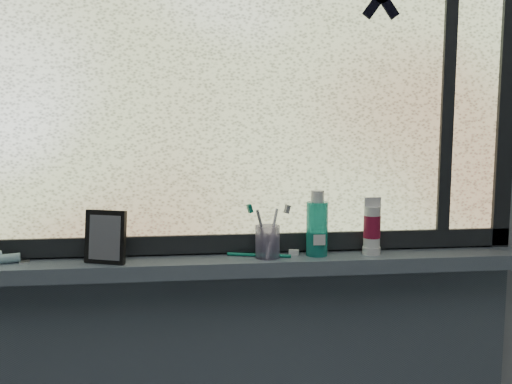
{
  "coord_description": "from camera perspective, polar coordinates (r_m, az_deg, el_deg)",
  "views": [
    {
      "loc": [
        -0.12,
        -0.26,
        1.39
      ],
      "look_at": [
        0.04,
        1.05,
        1.22
      ],
      "focal_mm": 40.0,
      "sensor_mm": 36.0,
      "label": 1
    }
  ],
  "objects": [
    {
      "name": "cream_tube",
      "position": [
        1.59,
        11.53,
        -3.16
      ],
      "size": [
        0.06,
        0.06,
        0.11
      ],
      "primitive_type": "cylinder",
      "rotation": [
        0.0,
        0.0,
        -0.27
      ],
      "color": "silver",
      "rests_on": "windowsill"
    },
    {
      "name": "frame_mullion",
      "position": [
        1.71,
        18.64,
        11.66
      ],
      "size": [
        0.03,
        0.03,
        1.0
      ],
      "primitive_type": "cube",
      "color": "black",
      "rests_on": "wall_back"
    },
    {
      "name": "window_pane",
      "position": [
        1.56,
        -2.33,
        12.48
      ],
      "size": [
        1.5,
        0.01,
        1.0
      ],
      "primitive_type": "cube",
      "color": "silver",
      "rests_on": "wall_back"
    },
    {
      "name": "windowsill",
      "position": [
        1.55,
        -2.08,
        -7.26
      ],
      "size": [
        1.62,
        0.14,
        0.04
      ],
      "primitive_type": "cube",
      "color": "slate",
      "rests_on": "wall_back"
    },
    {
      "name": "frame_bottom",
      "position": [
        1.58,
        -2.23,
        -5.08
      ],
      "size": [
        1.6,
        0.03,
        0.05
      ],
      "primitive_type": "cube",
      "color": "black",
      "rests_on": "windowsill"
    },
    {
      "name": "toothbrush_lying",
      "position": [
        1.55,
        0.3,
        -6.24
      ],
      "size": [
        0.21,
        0.08,
        0.01
      ],
      "primitive_type": null,
      "rotation": [
        0.0,
        0.0,
        -0.27
      ],
      "color": "#0C745A",
      "rests_on": "windowsill"
    },
    {
      "name": "wall_back",
      "position": [
        1.58,
        -2.34,
        2.24
      ],
      "size": [
        3.0,
        0.01,
        2.5
      ],
      "primitive_type": "cube",
      "color": "#9EA3A8",
      "rests_on": "ground"
    },
    {
      "name": "frame_right",
      "position": [
        1.79,
        23.82,
        11.21
      ],
      "size": [
        0.05,
        0.03,
        1.1
      ],
      "primitive_type": "cube",
      "color": "black",
      "rests_on": "wall_back"
    },
    {
      "name": "vanity_mirror",
      "position": [
        1.52,
        -14.82,
        -4.35
      ],
      "size": [
        0.12,
        0.09,
        0.14
      ],
      "primitive_type": "cube",
      "rotation": [
        0.0,
        0.0,
        -0.35
      ],
      "color": "black",
      "rests_on": "windowsill"
    },
    {
      "name": "toothbrush_cup",
      "position": [
        1.53,
        1.16,
        -4.99
      ],
      "size": [
        0.08,
        0.08,
        0.09
      ],
      "primitive_type": "cylinder",
      "rotation": [
        0.0,
        0.0,
        0.26
      ],
      "color": "#9C8DBB",
      "rests_on": "windowsill"
    },
    {
      "name": "mouthwash_bottle",
      "position": [
        1.56,
        6.13,
        -3.11
      ],
      "size": [
        0.07,
        0.07,
        0.15
      ],
      "primitive_type": "cylinder",
      "rotation": [
        0.0,
        0.0,
        0.16
      ],
      "color": "#21AE9F",
      "rests_on": "windowsill"
    }
  ]
}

